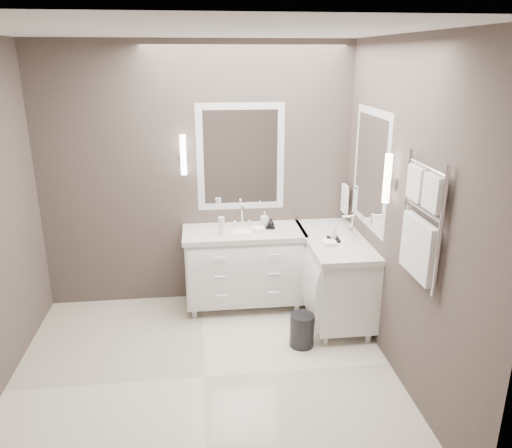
{
  "coord_description": "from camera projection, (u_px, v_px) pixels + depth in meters",
  "views": [
    {
      "loc": [
        0.01,
        -3.55,
        2.54
      ],
      "look_at": [
        0.51,
        0.7,
        1.09
      ],
      "focal_mm": 35.0,
      "sensor_mm": 36.0,
      "label": 1
    }
  ],
  "objects": [
    {
      "name": "towel_bar_corner",
      "position": [
        345.0,
        198.0,
        5.25
      ],
      "size": [
        0.03,
        0.22,
        0.3
      ],
      "color": "white",
      "rests_on": "wall_right"
    },
    {
      "name": "amenity_tray_right",
      "position": [
        333.0,
        239.0,
        4.8
      ],
      "size": [
        0.12,
        0.16,
        0.02
      ],
      "primitive_type": "cube",
      "rotation": [
        0.0,
        0.0,
        -0.06
      ],
      "color": "black",
      "rests_on": "vanity_right"
    },
    {
      "name": "vanity_back",
      "position": [
        244.0,
        263.0,
        5.2
      ],
      "size": [
        1.24,
        0.59,
        0.97
      ],
      "color": "white",
      "rests_on": "floor"
    },
    {
      "name": "sconce_back",
      "position": [
        183.0,
        156.0,
        4.97
      ],
      "size": [
        0.06,
        0.06,
        0.4
      ],
      "color": "white",
      "rests_on": "wall_back"
    },
    {
      "name": "ceiling",
      "position": [
        191.0,
        29.0,
        3.29
      ],
      "size": [
        3.2,
        3.0,
        0.01
      ],
      "primitive_type": "cube",
      "color": "white",
      "rests_on": "wall_back"
    },
    {
      "name": "water_bottle",
      "position": [
        222.0,
        226.0,
        4.94
      ],
      "size": [
        0.07,
        0.07,
        0.18
      ],
      "primitive_type": "cylinder",
      "rotation": [
        0.0,
        0.0,
        -0.21
      ],
      "color": "silver",
      "rests_on": "vanity_back"
    },
    {
      "name": "floor",
      "position": [
        205.0,
        377.0,
        4.16
      ],
      "size": [
        3.2,
        3.0,
        0.01
      ],
      "primitive_type": "cube",
      "color": "silver",
      "rests_on": "ground"
    },
    {
      "name": "soap_bottle_b",
      "position": [
        271.0,
        223.0,
        5.1
      ],
      "size": [
        0.09,
        0.09,
        0.09
      ],
      "primitive_type": "imported",
      "rotation": [
        0.0,
        0.0,
        -0.4
      ],
      "color": "black",
      "rests_on": "amenity_tray_back"
    },
    {
      "name": "amenity_tray_back",
      "position": [
        268.0,
        227.0,
        5.15
      ],
      "size": [
        0.15,
        0.12,
        0.02
      ],
      "primitive_type": "cube",
      "rotation": [
        0.0,
        0.0,
        -0.04
      ],
      "color": "black",
      "rests_on": "vanity_back"
    },
    {
      "name": "wall_right",
      "position": [
        405.0,
        216.0,
        3.9
      ],
      "size": [
        0.01,
        3.0,
        2.7
      ],
      "primitive_type": "cube",
      "color": "#4C413D",
      "rests_on": "floor"
    },
    {
      "name": "mirror_right",
      "position": [
        370.0,
        169.0,
        4.59
      ],
      "size": [
        0.02,
        0.9,
        1.1
      ],
      "color": "white",
      "rests_on": "wall_right"
    },
    {
      "name": "wall_back",
      "position": [
        197.0,
        177.0,
        5.14
      ],
      "size": [
        3.2,
        0.01,
        2.7
      ],
      "primitive_type": "cube",
      "color": "#4C413D",
      "rests_on": "floor"
    },
    {
      "name": "mirror_back",
      "position": [
        241.0,
        157.0,
        5.11
      ],
      "size": [
        0.9,
        0.02,
        1.1
      ],
      "color": "white",
      "rests_on": "wall_back"
    },
    {
      "name": "wall_front",
      "position": [
        202.0,
        327.0,
        2.31
      ],
      "size": [
        3.2,
        0.01,
        2.7
      ],
      "primitive_type": "cube",
      "color": "#4C413D",
      "rests_on": "floor"
    },
    {
      "name": "soap_bottle_c",
      "position": [
        334.0,
        231.0,
        4.77
      ],
      "size": [
        0.08,
        0.08,
        0.16
      ],
      "primitive_type": "imported",
      "rotation": [
        0.0,
        0.0,
        -0.35
      ],
      "color": "white",
      "rests_on": "amenity_tray_right"
    },
    {
      "name": "towel_ladder",
      "position": [
        421.0,
        228.0,
        3.5
      ],
      "size": [
        0.06,
        0.58,
        0.9
      ],
      "color": "white",
      "rests_on": "wall_right"
    },
    {
      "name": "sconce_right",
      "position": [
        387.0,
        179.0,
        4.02
      ],
      "size": [
        0.06,
        0.06,
        0.4
      ],
      "color": "white",
      "rests_on": "wall_right"
    },
    {
      "name": "waste_bin",
      "position": [
        302.0,
        330.0,
        4.56
      ],
      "size": [
        0.27,
        0.27,
        0.31
      ],
      "primitive_type": "cylinder",
      "rotation": [
        0.0,
        0.0,
        0.23
      ],
      "color": "black",
      "rests_on": "floor"
    },
    {
      "name": "soap_bottle_a",
      "position": [
        264.0,
        219.0,
        5.14
      ],
      "size": [
        0.08,
        0.08,
        0.15
      ],
      "primitive_type": "imported",
      "rotation": [
        0.0,
        0.0,
        0.21
      ],
      "color": "white",
      "rests_on": "amenity_tray_back"
    },
    {
      "name": "vanity_right",
      "position": [
        334.0,
        272.0,
        4.99
      ],
      "size": [
        0.59,
        1.24,
        0.97
      ],
      "color": "white",
      "rests_on": "floor"
    }
  ]
}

